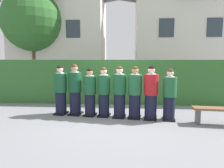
{
  "coord_description": "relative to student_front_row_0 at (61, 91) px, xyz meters",
  "views": [
    {
      "loc": [
        0.42,
        -6.34,
        1.87
      ],
      "look_at": [
        0.0,
        0.0,
        1.05
      ],
      "focal_mm": 32.95,
      "sensor_mm": 36.0,
      "label": 1
    }
  ],
  "objects": [
    {
      "name": "student_front_row_2",
      "position": [
        1.0,
        -0.12,
        -0.04
      ],
      "size": [
        0.43,
        0.5,
        1.53
      ],
      "color": "black",
      "rests_on": "ground"
    },
    {
      "name": "wooden_bench",
      "position": [
        4.74,
        -0.79,
        -0.42
      ],
      "size": [
        1.43,
        0.48,
        0.48
      ],
      "color": "brown",
      "rests_on": "ground"
    },
    {
      "name": "student_front_row_7",
      "position": [
        3.45,
        -0.42,
        -0.04
      ],
      "size": [
        0.42,
        0.49,
        1.55
      ],
      "color": "black",
      "rests_on": "ground"
    },
    {
      "name": "student_front_row_1",
      "position": [
        0.49,
        -0.02,
        0.02
      ],
      "size": [
        0.46,
        0.56,
        1.66
      ],
      "color": "black",
      "rests_on": "ground"
    },
    {
      "name": "student_front_row_0",
      "position": [
        0.0,
        0.0,
        0.0
      ],
      "size": [
        0.44,
        0.52,
        1.62
      ],
      "color": "black",
      "rests_on": "ground"
    },
    {
      "name": "ground_plane",
      "position": [
        1.72,
        -0.21,
        -0.77
      ],
      "size": [
        60.0,
        60.0,
        0.0
      ],
      "primitive_type": "plane",
      "color": "slate"
    },
    {
      "name": "student_in_red_blazer",
      "position": [
        2.91,
        -0.38,
        0.01
      ],
      "size": [
        0.45,
        0.55,
        1.63
      ],
      "color": "black",
      "rests_on": "ground"
    },
    {
      "name": "school_building_main",
      "position": [
        -2.6,
        8.34,
        3.22
      ],
      "size": [
        6.68,
        3.91,
        7.79
      ],
      "color": "beige",
      "rests_on": "ground"
    },
    {
      "name": "hedge",
      "position": [
        1.72,
        1.84,
        0.12
      ],
      "size": [
        10.01,
        0.7,
        1.78
      ],
      "color": "#33662D",
      "rests_on": "ground"
    },
    {
      "name": "student_front_row_4",
      "position": [
        1.95,
        -0.24,
        -0.0
      ],
      "size": [
        0.43,
        0.5,
        1.61
      ],
      "color": "black",
      "rests_on": "ground"
    },
    {
      "name": "student_front_row_3",
      "position": [
        1.45,
        -0.15,
        -0.02
      ],
      "size": [
        0.42,
        0.49,
        1.57
      ],
      "color": "black",
      "rests_on": "ground"
    },
    {
      "name": "school_building_annex",
      "position": [
        5.95,
        8.24,
        3.18
      ],
      "size": [
        6.58,
        4.27,
        7.72
      ],
      "color": "beige",
      "rests_on": "ground"
    },
    {
      "name": "oak_tree_left",
      "position": [
        -3.81,
        6.52,
        3.39
      ],
      "size": [
        3.81,
        3.81,
        6.08
      ],
      "color": "brown",
      "rests_on": "ground"
    },
    {
      "name": "student_front_row_5",
      "position": [
        2.43,
        -0.3,
        -0.0
      ],
      "size": [
        0.44,
        0.51,
        1.61
      ],
      "color": "black",
      "rests_on": "ground"
    }
  ]
}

